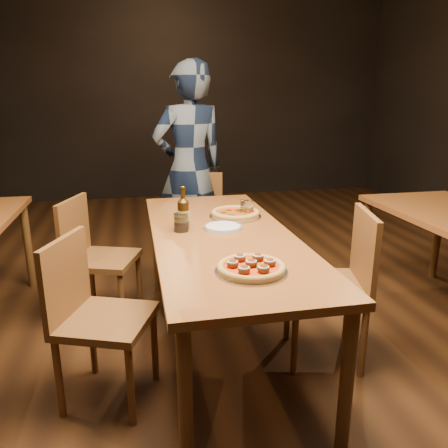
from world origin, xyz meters
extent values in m
plane|color=black|center=(0.00, 0.00, 0.00)|extent=(9.00, 9.00, 0.00)
plane|color=black|center=(0.00, 4.50, 1.50)|extent=(7.00, 0.00, 7.00)
cube|color=brown|center=(0.00, 0.00, 0.73)|extent=(0.80, 2.00, 0.04)
cylinder|color=brown|center=(-0.34, -0.94, 0.35)|extent=(0.06, 0.06, 0.71)
cylinder|color=brown|center=(-0.34, 0.94, 0.35)|extent=(0.06, 0.06, 0.71)
cylinder|color=brown|center=(0.34, -0.94, 0.35)|extent=(0.06, 0.06, 0.71)
cylinder|color=brown|center=(0.34, 0.94, 0.35)|extent=(0.06, 0.06, 0.71)
cylinder|color=brown|center=(-1.36, 1.24, 0.35)|extent=(0.06, 0.06, 0.71)
cylinder|color=brown|center=(1.36, 0.74, 0.35)|extent=(0.06, 0.06, 0.71)
cylinder|color=brown|center=(2.04, 0.74, 0.35)|extent=(0.06, 0.06, 0.71)
cylinder|color=#B7B7BF|center=(0.01, -0.60, 0.75)|extent=(0.33, 0.33, 0.01)
cylinder|color=tan|center=(0.01, -0.60, 0.76)|extent=(0.31, 0.31, 0.02)
torus|color=tan|center=(0.01, -0.60, 0.77)|extent=(0.31, 0.31, 0.03)
cylinder|color=red|center=(0.01, -0.60, 0.78)|extent=(0.25, 0.25, 0.00)
cylinder|color=#B7B7BF|center=(0.16, 0.34, 0.75)|extent=(0.34, 0.34, 0.01)
cylinder|color=tan|center=(0.16, 0.34, 0.77)|extent=(0.32, 0.32, 0.02)
torus|color=tan|center=(0.16, 0.34, 0.78)|extent=(0.32, 0.32, 0.04)
cylinder|color=red|center=(0.16, 0.34, 0.78)|extent=(0.24, 0.24, 0.00)
cylinder|color=white|center=(0.02, 0.08, 0.76)|extent=(0.22, 0.22, 0.02)
cylinder|color=black|center=(-0.21, 0.14, 0.83)|extent=(0.07, 0.07, 0.17)
cylinder|color=black|center=(-0.21, 0.14, 0.96)|extent=(0.03, 0.03, 0.08)
cylinder|color=gold|center=(-0.21, 0.14, 0.83)|extent=(0.07, 0.07, 0.06)
cylinder|color=white|center=(-0.23, 0.09, 0.80)|extent=(0.09, 0.09, 0.11)
cylinder|color=#905810|center=(0.24, 0.35, 0.80)|extent=(0.08, 0.08, 0.11)
imported|color=black|center=(0.00, 1.41, 0.91)|extent=(0.75, 0.59, 1.82)
camera|label=1|loc=(-0.49, -2.37, 1.51)|focal=35.00mm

